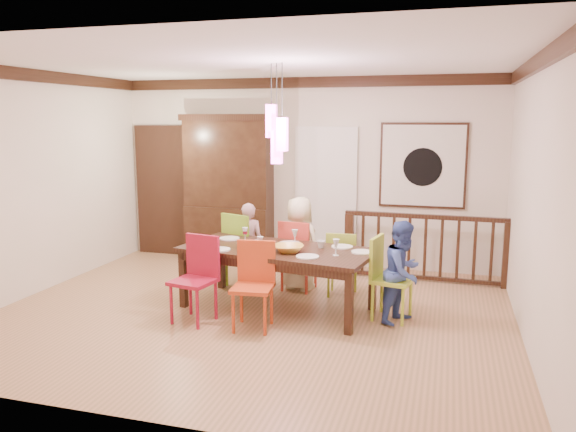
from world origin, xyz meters
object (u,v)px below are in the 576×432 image
(chair_far_left, at_px, (246,244))
(person_far_left, at_px, (249,244))
(chair_end_right, at_px, (393,273))
(china_hutch, at_px, (229,189))
(balustrade, at_px, (425,247))
(person_end_right, at_px, (403,272))
(dining_table, at_px, (277,254))
(person_far_mid, at_px, (299,244))

(chair_far_left, bearing_deg, person_far_left, -118.43)
(chair_end_right, xyz_separation_m, person_far_left, (-2.04, 0.83, 0.03))
(china_hutch, xyz_separation_m, balustrade, (3.10, -0.35, -0.68))
(chair_end_right, bearing_deg, chair_far_left, 79.41)
(chair_end_right, bearing_deg, person_end_right, -105.40)
(chair_end_right, relative_size, china_hutch, 0.41)
(person_end_right, bearing_deg, dining_table, 113.37)
(chair_end_right, bearing_deg, person_far_mid, 68.68)
(balustrade, bearing_deg, chair_far_left, -158.08)
(dining_table, distance_m, person_end_right, 1.50)
(chair_end_right, xyz_separation_m, person_far_mid, (-1.32, 0.81, 0.09))
(chair_end_right, distance_m, person_far_mid, 1.55)
(chair_far_left, relative_size, person_end_right, 0.88)
(dining_table, height_order, balustrade, balustrade)
(chair_end_right, bearing_deg, dining_table, 100.86)
(chair_end_right, relative_size, balustrade, 0.42)
(dining_table, height_order, chair_far_left, chair_far_left)
(dining_table, relative_size, china_hutch, 1.03)
(chair_far_left, relative_size, person_far_mid, 0.81)
(china_hutch, relative_size, balustrade, 1.02)
(chair_far_left, bearing_deg, balustrade, -138.98)
(dining_table, distance_m, person_far_left, 1.08)
(china_hutch, bearing_deg, person_far_left, -57.30)
(chair_far_left, height_order, china_hutch, china_hutch)
(chair_end_right, xyz_separation_m, china_hutch, (-2.81, 2.02, 0.63))
(person_far_mid, bearing_deg, dining_table, 105.41)
(china_hutch, bearing_deg, person_far_mid, -38.94)
(dining_table, bearing_deg, chair_end_right, 9.32)
(chair_far_left, distance_m, person_end_right, 2.36)
(dining_table, relative_size, chair_far_left, 2.37)
(person_far_left, xyz_separation_m, person_far_mid, (0.73, -0.01, 0.06))
(dining_table, bearing_deg, person_end_right, 7.02)
(person_far_left, distance_m, person_far_mid, 0.73)
(chair_end_right, bearing_deg, balustrade, 0.64)
(chair_far_left, xyz_separation_m, china_hutch, (-0.73, 1.22, 0.59))
(china_hutch, bearing_deg, balustrade, -6.37)
(person_far_mid, distance_m, person_end_right, 1.69)
(person_far_mid, bearing_deg, china_hutch, -19.84)
(person_far_mid, bearing_deg, person_end_right, 167.86)
(chair_far_left, xyz_separation_m, person_far_mid, (0.76, 0.02, 0.05))
(chair_far_left, xyz_separation_m, balustrade, (2.37, 0.88, -0.08))
(person_far_mid, height_order, person_end_right, person_far_mid)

